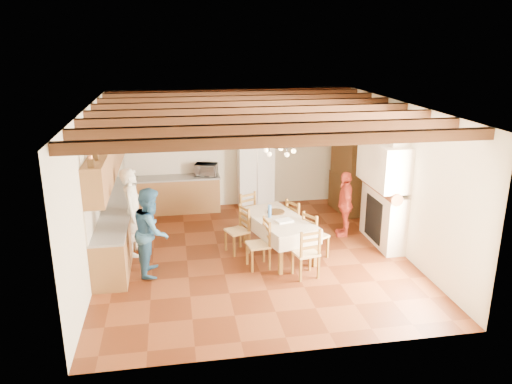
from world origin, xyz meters
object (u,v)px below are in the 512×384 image
hutch (348,170)px  person_man (133,212)px  chair_right_near (315,234)px  person_woman_red (345,204)px  chair_left_far (237,230)px  chair_end_far (252,216)px  chair_end_near (306,252)px  person_woman_blue (152,231)px  chair_left_near (258,244)px  chair_right_far (298,221)px  microwave (206,170)px  dining_table (278,222)px  refrigerator (255,173)px

hutch → person_man: bearing=-168.8°
chair_right_near → person_woman_red: bearing=-72.2°
chair_left_far → chair_end_far: size_ratio=1.00×
hutch → person_man: hutch is taller
chair_end_near → person_woman_blue: 2.85m
chair_left_near → chair_end_far: size_ratio=1.00×
chair_right_far → microwave: 3.03m
chair_end_near → person_woman_red: 2.26m
microwave → chair_right_near: bearing=-43.6°
chair_left_near → chair_right_far: size_ratio=1.00×
chair_right_near → person_woman_red: person_woman_red is taller
chair_left_near → chair_right_near: (1.20, 0.27, 0.00)m
chair_right_near → chair_end_near: size_ratio=1.00×
chair_right_far → person_man: person_man is taller
chair_left_far → dining_table: bearing=51.5°
chair_right_far → person_woman_blue: person_woman_blue is taller
chair_left_near → refrigerator: bearing=164.5°
refrigerator → chair_end_near: (0.24, -4.12, -0.40)m
hutch → person_woman_red: size_ratio=1.46×
dining_table → person_woman_blue: size_ratio=1.20×
dining_table → person_man: 2.89m
chair_left_far → chair_right_near: 1.58m
chair_end_near → person_man: bearing=-37.8°
chair_left_near → person_man: bearing=-120.7°
refrigerator → dining_table: bearing=-91.2°
chair_right_far → chair_end_near: size_ratio=1.00×
chair_right_far → microwave: bearing=7.0°
refrigerator → chair_right_far: (0.50, -2.54, -0.40)m
hutch → dining_table: hutch is taller
chair_left_far → person_woman_blue: person_woman_blue is taller
person_woman_blue → chair_left_far: bearing=-65.0°
chair_end_far → person_man: person_man is taller
chair_right_far → person_man: size_ratio=0.53×
chair_left_near → microwave: size_ratio=1.77×
dining_table → chair_end_near: chair_end_near is taller
person_woman_blue → microwave: (1.26, 3.35, 0.23)m
chair_left_near → person_man: person_man is taller
chair_left_near → chair_right_far: 1.49m
dining_table → chair_left_far: size_ratio=2.06×
chair_end_far → chair_right_far: bearing=-50.9°
chair_end_near → person_woman_blue: bearing=-24.5°
dining_table → chair_right_far: bearing=44.9°
chair_end_near → chair_end_far: bearing=-83.8°
person_woman_blue → microwave: person_woman_blue is taller
person_man → person_woman_red: bearing=-77.2°
chair_right_far → chair_end_near: bearing=141.6°
person_woman_blue → chair_end_near: bearing=-99.0°
chair_end_near → chair_end_far: (-0.66, 2.06, 0.00)m
chair_right_near → chair_end_far: bearing=10.9°
dining_table → microwave: size_ratio=3.66×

